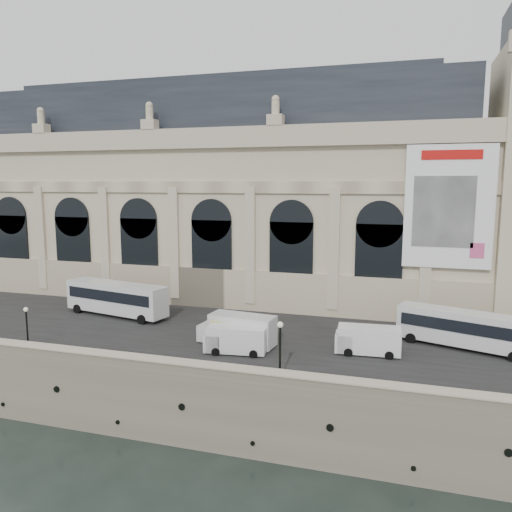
{
  "coord_description": "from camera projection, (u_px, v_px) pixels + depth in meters",
  "views": [
    {
      "loc": [
        18.72,
        -34.75,
        21.57
      ],
      "look_at": [
        1.65,
        22.0,
        12.8
      ],
      "focal_mm": 35.0,
      "sensor_mm": 36.0,
      "label": 1
    }
  ],
  "objects": [
    {
      "name": "quay",
      "position": [
        271.0,
        308.0,
        74.13
      ],
      "size": [
        160.0,
        70.0,
        6.0
      ],
      "primitive_type": "cube",
      "color": "gray",
      "rests_on": "ground"
    },
    {
      "name": "ground",
      "position": [
        161.0,
        444.0,
        41.41
      ],
      "size": [
        260.0,
        260.0,
        0.0
      ],
      "primitive_type": "plane",
      "color": "black",
      "rests_on": "ground"
    },
    {
      "name": "lamp_left",
      "position": [
        27.0,
        329.0,
        46.39
      ],
      "size": [
        0.42,
        0.42,
        4.13
      ],
      "color": "black",
      "rests_on": "quay"
    },
    {
      "name": "van_c",
      "position": [
        365.0,
        340.0,
        45.44
      ],
      "size": [
        5.94,
        2.72,
        2.58
      ],
      "color": "white",
      "rests_on": "quay"
    },
    {
      "name": "museum",
      "position": [
        222.0,
        196.0,
        69.46
      ],
      "size": [
        69.0,
        18.7,
        29.1
      ],
      "color": "beige",
      "rests_on": "quay"
    },
    {
      "name": "bus_right",
      "position": [
        464.0,
        328.0,
        46.78
      ],
      "size": [
        12.32,
        6.34,
        3.59
      ],
      "color": "silver",
      "rests_on": "quay"
    },
    {
      "name": "parapet",
      "position": [
        162.0,
        366.0,
        41.01
      ],
      "size": [
        160.0,
        1.4,
        1.21
      ],
      "color": "gray",
      "rests_on": "quay"
    },
    {
      "name": "bus_left",
      "position": [
        116.0,
        298.0,
        58.32
      ],
      "size": [
        13.64,
        5.39,
        3.94
      ],
      "color": "silver",
      "rests_on": "quay"
    },
    {
      "name": "lamp_right",
      "position": [
        280.0,
        351.0,
        39.32
      ],
      "size": [
        0.49,
        0.49,
        4.78
      ],
      "color": "black",
      "rests_on": "quay"
    },
    {
      "name": "box_truck",
      "position": [
        238.0,
        330.0,
        47.8
      ],
      "size": [
        7.79,
        3.41,
        3.05
      ],
      "color": "silver",
      "rests_on": "quay"
    },
    {
      "name": "van_b",
      "position": [
        233.0,
        340.0,
        45.7
      ],
      "size": [
        5.84,
        2.85,
        2.51
      ],
      "color": "silver",
      "rests_on": "quay"
    },
    {
      "name": "street",
      "position": [
        220.0,
        328.0,
        53.79
      ],
      "size": [
        160.0,
        24.0,
        0.06
      ],
      "primitive_type": "cube",
      "color": "#2D2D2D",
      "rests_on": "quay"
    }
  ]
}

